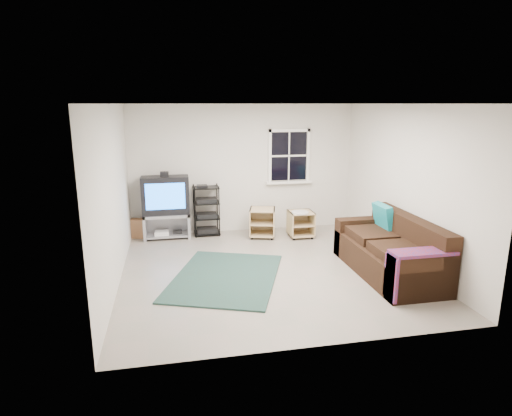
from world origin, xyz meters
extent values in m
plane|color=gray|center=(0.00, 0.00, 0.00)|extent=(4.60, 4.60, 0.00)
plane|color=white|center=(0.00, 0.00, 2.60)|extent=(4.60, 4.60, 0.00)
plane|color=beige|center=(0.00, 2.30, 1.30)|extent=(4.60, 0.00, 4.60)
plane|color=beige|center=(0.00, -2.30, 1.30)|extent=(4.60, 0.00, 4.60)
plane|color=beige|center=(-2.30, 0.00, 1.30)|extent=(0.00, 4.60, 4.60)
plane|color=beige|center=(2.30, 0.00, 1.30)|extent=(0.00, 4.60, 4.60)
cube|color=black|center=(0.95, 2.28, 1.55)|extent=(0.80, 0.01, 1.02)
cube|color=white|center=(0.95, 2.26, 2.07)|extent=(0.88, 0.06, 0.06)
cube|color=white|center=(0.95, 2.25, 1.00)|extent=(0.98, 0.14, 0.05)
cube|color=white|center=(0.54, 2.26, 1.55)|extent=(0.06, 0.06, 1.10)
cube|color=white|center=(1.36, 2.26, 1.55)|extent=(0.06, 0.06, 1.10)
cube|color=white|center=(0.95, 2.27, 1.55)|extent=(0.78, 0.04, 0.04)
cube|color=#97969E|center=(-1.60, 2.04, 0.47)|extent=(0.91, 0.45, 0.05)
cube|color=#97969E|center=(-2.02, 2.04, 0.25)|extent=(0.05, 0.45, 0.50)
cube|color=#97969E|center=(-1.17, 2.04, 0.25)|extent=(0.05, 0.45, 0.50)
cube|color=#97969E|center=(-1.60, 2.04, 0.06)|extent=(0.80, 0.42, 0.04)
cube|color=#97969E|center=(-1.60, 2.25, 0.25)|extent=(0.91, 0.04, 0.50)
cube|color=silver|center=(-1.70, 2.01, 0.12)|extent=(0.27, 0.22, 0.07)
cube|color=black|center=(-1.40, 2.04, 0.11)|extent=(0.18, 0.16, 0.05)
cube|color=black|center=(-1.60, 2.04, 0.87)|extent=(0.91, 0.38, 0.74)
cube|color=blue|center=(-1.60, 1.85, 0.88)|extent=(0.74, 0.01, 0.50)
cube|color=black|center=(-1.60, 2.04, 1.29)|extent=(0.16, 0.12, 0.09)
cylinder|color=black|center=(-1.04, 1.93, 0.51)|extent=(0.02, 0.02, 1.03)
cylinder|color=black|center=(-0.56, 1.93, 0.51)|extent=(0.02, 0.02, 1.03)
cylinder|color=black|center=(-1.04, 2.26, 0.51)|extent=(0.02, 0.02, 1.03)
cylinder|color=black|center=(-0.56, 2.26, 0.51)|extent=(0.02, 0.02, 1.03)
cube|color=black|center=(-0.80, 2.09, 0.05)|extent=(0.51, 0.37, 0.02)
cube|color=black|center=(-0.80, 2.09, 0.10)|extent=(0.40, 0.30, 0.08)
cube|color=black|center=(-0.80, 2.09, 0.36)|extent=(0.51, 0.37, 0.02)
cube|color=black|center=(-0.80, 2.09, 0.41)|extent=(0.40, 0.30, 0.08)
cube|color=black|center=(-0.80, 2.09, 0.67)|extent=(0.51, 0.37, 0.02)
cube|color=black|center=(-0.80, 2.09, 0.72)|extent=(0.40, 0.30, 0.08)
cube|color=black|center=(-0.80, 2.09, 0.98)|extent=(0.51, 0.37, 0.02)
cube|color=tan|center=(0.27, 1.74, 0.57)|extent=(0.60, 0.60, 0.02)
cube|color=tan|center=(0.27, 1.74, 0.06)|extent=(0.60, 0.60, 0.02)
cube|color=tan|center=(0.05, 1.79, 0.31)|extent=(0.14, 0.48, 0.53)
cube|color=tan|center=(0.50, 1.68, 0.31)|extent=(0.14, 0.48, 0.53)
cube|color=tan|center=(0.33, 1.96, 0.31)|extent=(0.44, 0.13, 0.53)
cube|color=tan|center=(0.27, 1.74, 0.29)|extent=(0.55, 0.57, 0.02)
cylinder|color=black|center=(0.03, 1.60, 0.02)|extent=(0.05, 0.05, 0.05)
cylinder|color=black|center=(0.51, 1.88, 0.02)|extent=(0.05, 0.05, 0.05)
cube|color=tan|center=(1.02, 1.58, 0.51)|extent=(0.48, 0.48, 0.02)
cube|color=tan|center=(1.02, 1.58, 0.06)|extent=(0.48, 0.48, 0.02)
cube|color=tan|center=(0.80, 1.58, 0.29)|extent=(0.03, 0.47, 0.47)
cube|color=tan|center=(1.25, 1.57, 0.29)|extent=(0.03, 0.47, 0.47)
cube|color=tan|center=(1.03, 1.80, 0.29)|extent=(0.43, 0.03, 0.47)
cube|color=tan|center=(1.02, 1.58, 0.27)|extent=(0.43, 0.46, 0.02)
cylinder|color=black|center=(0.84, 1.39, 0.02)|extent=(0.05, 0.05, 0.05)
cylinder|color=black|center=(1.21, 1.76, 0.02)|extent=(0.05, 0.05, 0.05)
cylinder|color=silver|center=(0.97, 1.48, 0.53)|extent=(0.33, 0.33, 0.02)
cube|color=black|center=(1.79, -0.52, 0.22)|extent=(0.95, 2.11, 0.44)
cube|color=black|center=(2.14, -0.52, 0.67)|extent=(0.25, 2.11, 0.45)
cube|color=black|center=(1.79, 0.41, 0.33)|extent=(0.95, 0.25, 0.66)
cube|color=black|center=(1.79, -1.45, 0.33)|extent=(0.95, 0.25, 0.66)
cube|color=black|center=(1.71, -0.94, 0.51)|extent=(0.63, 0.76, 0.14)
cube|color=black|center=(1.71, -0.10, 0.51)|extent=(0.63, 0.76, 0.14)
cube|color=#1CA7AA|center=(1.98, 0.06, 0.76)|extent=(0.21, 0.51, 0.44)
cube|color=navy|center=(1.77, -1.45, 0.68)|extent=(0.88, 0.32, 0.04)
cube|color=navy|center=(1.34, -1.45, 0.35)|extent=(0.04, 0.32, 0.61)
cube|color=black|center=(-0.72, -0.19, 0.01)|extent=(2.15, 2.48, 0.02)
cube|color=#926441|center=(-2.17, 2.17, 0.19)|extent=(0.30, 0.24, 0.38)
camera|label=1|loc=(-1.47, -6.29, 2.60)|focal=30.00mm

